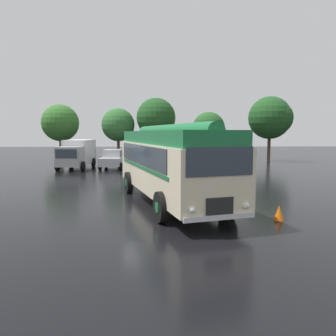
# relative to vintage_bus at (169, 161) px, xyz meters

# --- Properties ---
(ground_plane) EXTENTS (120.00, 120.00, 0.00)m
(ground_plane) POSITION_rel_vintage_bus_xyz_m (-0.83, 0.29, -1.89)
(ground_plane) COLOR black
(vintage_bus) EXTENTS (5.07, 10.37, 3.49)m
(vintage_bus) POSITION_rel_vintage_bus_xyz_m (0.00, 0.00, 0.00)
(vintage_bus) COLOR beige
(vintage_bus) RESTS_ON ground
(car_near_left) EXTENTS (2.10, 4.27, 1.66)m
(car_near_left) POSITION_rel_vintage_bus_xyz_m (-4.39, 14.46, -1.05)
(car_near_left) COLOR #B7BABF
(car_near_left) RESTS_ON ground
(car_mid_left) EXTENTS (2.00, 4.22, 1.66)m
(car_mid_left) POSITION_rel_vintage_bus_xyz_m (-1.83, 14.64, -1.05)
(car_mid_left) COLOR #B7BABF
(car_mid_left) RESTS_ON ground
(car_mid_right) EXTENTS (2.13, 4.28, 1.66)m
(car_mid_right) POSITION_rel_vintage_bus_xyz_m (1.15, 14.31, -1.05)
(car_mid_right) COLOR #4C5156
(car_mid_right) RESTS_ON ground
(box_van) EXTENTS (2.54, 5.85, 2.50)m
(box_van) POSITION_rel_vintage_bus_xyz_m (-7.50, 14.50, -0.53)
(box_van) COLOR silver
(box_van) RESTS_ON ground
(tree_far_left) EXTENTS (4.02, 4.02, 6.22)m
(tree_far_left) POSITION_rel_vintage_bus_xyz_m (-11.02, 21.99, 2.23)
(tree_far_left) COLOR #4C3823
(tree_far_left) RESTS_ON ground
(tree_left_of_centre) EXTENTS (3.54, 3.54, 5.76)m
(tree_left_of_centre) POSITION_rel_vintage_bus_xyz_m (-4.64, 21.16, 2.04)
(tree_left_of_centre) COLOR #4C3823
(tree_left_of_centre) RESTS_ON ground
(tree_centre) EXTENTS (4.20, 4.20, 6.85)m
(tree_centre) POSITION_rel_vintage_bus_xyz_m (-0.62, 21.02, 2.83)
(tree_centre) COLOR #4C3823
(tree_centre) RESTS_ON ground
(tree_right_of_centre) EXTENTS (3.63, 3.63, 5.46)m
(tree_right_of_centre) POSITION_rel_vintage_bus_xyz_m (5.37, 22.35, 1.76)
(tree_right_of_centre) COLOR #4C3823
(tree_right_of_centre) RESTS_ON ground
(tree_far_right) EXTENTS (4.66, 4.62, 7.07)m
(tree_far_right) POSITION_rel_vintage_bus_xyz_m (12.00, 20.97, 2.85)
(tree_far_right) COLOR #4C3823
(tree_far_right) RESTS_ON ground
(traffic_cone) EXTENTS (0.36, 0.36, 0.55)m
(traffic_cone) POSITION_rel_vintage_bus_xyz_m (3.81, -3.17, -1.62)
(traffic_cone) COLOR orange
(traffic_cone) RESTS_ON ground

